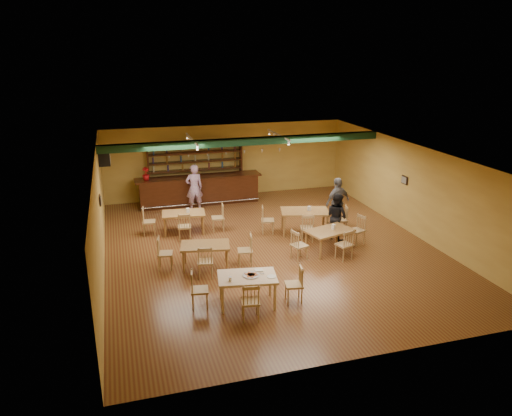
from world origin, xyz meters
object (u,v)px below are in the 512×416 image
object	(u,v)px
dining_table_b	(304,222)
patron_bar	(194,188)
dining_table_d	(329,241)
bar_counter	(199,190)
near_table	(247,290)
dining_table_a	(184,222)
dining_table_c	(206,256)
patron_right_a	(337,216)

from	to	relation	value
dining_table_b	patron_bar	distance (m)	4.68
dining_table_b	dining_table_d	distance (m)	1.71
dining_table_d	patron_bar	bearing A→B (deg)	106.57
bar_counter	dining_table_d	distance (m)	6.64
dining_table_b	patron_bar	world-z (taller)	patron_bar
near_table	dining_table_a	bearing A→B (deg)	107.64
dining_table_a	patron_bar	world-z (taller)	patron_bar
dining_table_c	dining_table_d	bearing A→B (deg)	11.15
dining_table_a	patron_bar	distance (m)	2.42
dining_table_a	near_table	xyz separation A→B (m)	(0.77, -5.31, 0.02)
dining_table_b	dining_table_c	bearing A→B (deg)	-140.08
dining_table_b	patron_right_a	world-z (taller)	patron_right_a
bar_counter	near_table	world-z (taller)	bar_counter
dining_table_c	near_table	bearing A→B (deg)	-65.79
dining_table_c	near_table	size ratio (longest dim) A/B	0.97
dining_table_a	near_table	size ratio (longest dim) A/B	1.01
dining_table_a	dining_table_b	distance (m)	4.08
dining_table_d	near_table	distance (m)	4.08
patron_bar	near_table	bearing A→B (deg)	85.07
dining_table_a	dining_table_b	size ratio (longest dim) A/B	0.89
patron_right_a	dining_table_b	bearing A→B (deg)	24.52
bar_counter	patron_right_a	world-z (taller)	patron_right_a
dining_table_c	dining_table_d	size ratio (longest dim) A/B	0.98
dining_table_b	dining_table_c	xyz separation A→B (m)	(-3.71, -1.73, -0.05)
dining_table_a	near_table	bearing A→B (deg)	-75.16
near_table	patron_bar	bearing A→B (deg)	99.58
bar_counter	dining_table_a	size ratio (longest dim) A/B	3.51
dining_table_c	patron_bar	world-z (taller)	patron_bar
patron_bar	dining_table_b	bearing A→B (deg)	127.74
bar_counter	dining_table_c	bearing A→B (deg)	-98.31
dining_table_b	dining_table_d	bearing A→B (deg)	-70.30
bar_counter	dining_table_a	bearing A→B (deg)	-109.21
dining_table_d	dining_table_b	bearing A→B (deg)	78.43
bar_counter	dining_table_d	xyz separation A→B (m)	(2.98, -5.93, -0.21)
dining_table_b	patron_bar	size ratio (longest dim) A/B	0.87
dining_table_b	near_table	bearing A→B (deg)	-112.21
dining_table_c	patron_right_a	size ratio (longest dim) A/B	0.88
bar_counter	patron_bar	xyz separation A→B (m)	(-0.32, -0.83, 0.34)
patron_bar	patron_right_a	distance (m)	5.78
dining_table_d	near_table	xyz separation A→B (m)	(-3.28, -2.44, 0.03)
dining_table_b	near_table	distance (m)	5.19
dining_table_a	dining_table_d	xyz separation A→B (m)	(4.05, -2.87, -0.00)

